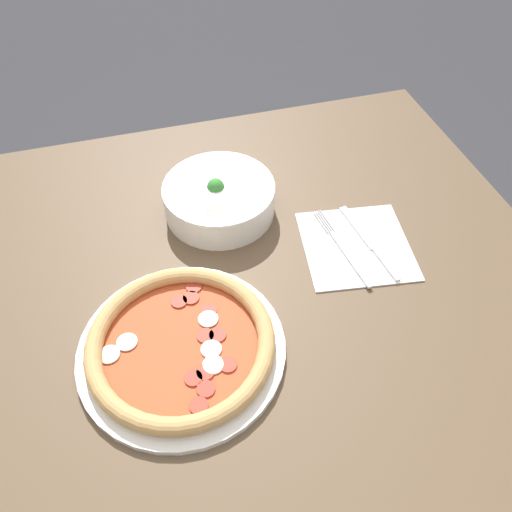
{
  "coord_description": "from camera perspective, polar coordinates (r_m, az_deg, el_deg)",
  "views": [
    {
      "loc": [
        -0.14,
        -0.52,
        1.42
      ],
      "look_at": [
        0.01,
        0.02,
        0.78
      ],
      "focal_mm": 35.0,
      "sensor_mm": 36.0,
      "label": 1
    }
  ],
  "objects": [
    {
      "name": "fork",
      "position": [
        0.89,
        9.84,
        0.91
      ],
      "size": [
        0.03,
        0.19,
        0.0
      ],
      "rotation": [
        0.0,
        0.0,
        1.68
      ],
      "color": "silver",
      "rests_on": "napkin"
    },
    {
      "name": "ground_plane",
      "position": [
        1.52,
        -0.37,
        -20.36
      ],
      "size": [
        8.0,
        8.0,
        0.0
      ],
      "primitive_type": "plane",
      "color": "#333338"
    },
    {
      "name": "knife",
      "position": [
        0.91,
        13.0,
        1.26
      ],
      "size": [
        0.03,
        0.19,
        0.01
      ],
      "rotation": [
        0.0,
        0.0,
        1.68
      ],
      "color": "silver",
      "rests_on": "napkin"
    },
    {
      "name": "bowl",
      "position": [
        0.93,
        -4.22,
        6.73
      ],
      "size": [
        0.21,
        0.21,
        0.08
      ],
      "color": "white",
      "rests_on": "dining_table"
    },
    {
      "name": "pizza",
      "position": [
        0.76,
        -8.54,
        -10.03
      ],
      "size": [
        0.31,
        0.31,
        0.04
      ],
      "color": "white",
      "rests_on": "dining_table"
    },
    {
      "name": "dining_table",
      "position": [
        0.94,
        -0.56,
        -6.38
      ],
      "size": [
        1.05,
        0.92,
        0.76
      ],
      "color": "brown",
      "rests_on": "ground_plane"
    },
    {
      "name": "napkin",
      "position": [
        0.91,
        11.37,
        1.19
      ],
      "size": [
        0.21,
        0.21,
        0.0
      ],
      "color": "white",
      "rests_on": "dining_table"
    }
  ]
}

